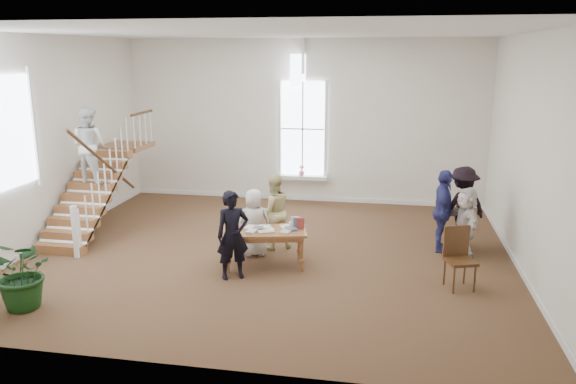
% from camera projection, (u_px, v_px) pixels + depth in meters
% --- Properties ---
extents(ground, '(10.00, 10.00, 0.00)m').
position_uv_depth(ground, '(270.00, 253.00, 11.85)').
color(ground, '#44261A').
rests_on(ground, ground).
extents(room_shell, '(10.49, 10.00, 10.00)m').
position_uv_depth(room_shell, '(302.00, 187.00, 15.94)').
color(room_shell, silver).
rests_on(room_shell, ground).
extents(staircase, '(1.10, 4.10, 2.92)m').
position_uv_depth(staircase, '(92.00, 164.00, 12.92)').
color(staircase, brown).
rests_on(staircase, ground).
extents(library_table, '(1.76, 1.18, 0.82)m').
position_uv_depth(library_table, '(265.00, 234.00, 10.94)').
color(library_table, brown).
rests_on(library_table, ground).
extents(police_officer, '(0.73, 0.65, 1.68)m').
position_uv_depth(police_officer, '(233.00, 235.00, 10.36)').
color(police_officer, black).
rests_on(police_officer, ground).
extents(elderly_woman, '(0.80, 0.64, 1.41)m').
position_uv_depth(elderly_woman, '(254.00, 223.00, 11.57)').
color(elderly_woman, beige).
rests_on(elderly_woman, ground).
extents(person_yellow, '(1.00, 0.94, 1.64)m').
position_uv_depth(person_yellow, '(273.00, 212.00, 11.96)').
color(person_yellow, '#D1C682').
rests_on(person_yellow, ground).
extents(woman_cluster_a, '(0.52, 1.07, 1.76)m').
position_uv_depth(woman_cluster_a, '(443.00, 211.00, 11.77)').
color(woman_cluster_a, navy).
rests_on(woman_cluster_a, ground).
extents(woman_cluster_b, '(1.31, 1.14, 1.76)m').
position_uv_depth(woman_cluster_b, '(462.00, 207.00, 12.12)').
color(woman_cluster_b, black).
rests_on(woman_cluster_b, ground).
extents(woman_cluster_c, '(0.79, 1.43, 1.47)m').
position_uv_depth(woman_cluster_c, '(465.00, 222.00, 11.54)').
color(woman_cluster_c, beige).
rests_on(woman_cluster_c, ground).
extents(floor_plant, '(1.17, 1.03, 1.24)m').
position_uv_depth(floor_plant, '(24.00, 273.00, 9.16)').
color(floor_plant, black).
rests_on(floor_plant, ground).
extents(side_chair, '(0.61, 0.61, 1.11)m').
position_uv_depth(side_chair, '(458.00, 253.00, 10.02)').
color(side_chair, '#35210E').
rests_on(side_chair, ground).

